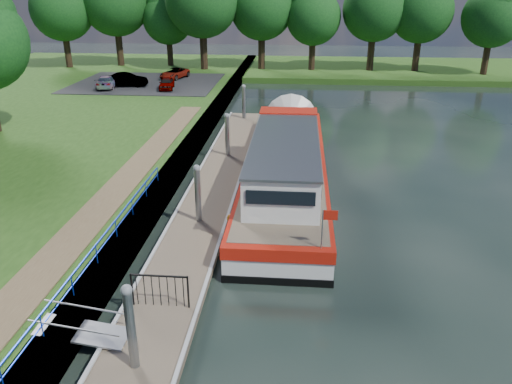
# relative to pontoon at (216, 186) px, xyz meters

# --- Properties ---
(ground) EXTENTS (160.00, 160.00, 0.00)m
(ground) POSITION_rel_pontoon_xyz_m (0.00, -13.00, -0.18)
(ground) COLOR black
(ground) RESTS_ON ground
(bank_edge) EXTENTS (1.10, 90.00, 0.78)m
(bank_edge) POSITION_rel_pontoon_xyz_m (-2.55, 2.00, 0.20)
(bank_edge) COLOR #473D2D
(bank_edge) RESTS_ON ground
(far_bank) EXTENTS (60.00, 18.00, 0.60)m
(far_bank) POSITION_rel_pontoon_xyz_m (12.00, 39.00, 0.12)
(far_bank) COLOR #224614
(far_bank) RESTS_ON ground
(footpath) EXTENTS (1.60, 40.00, 0.05)m
(footpath) POSITION_rel_pontoon_xyz_m (-4.40, -5.00, 0.62)
(footpath) COLOR brown
(footpath) RESTS_ON riverbank
(carpark) EXTENTS (14.00, 12.00, 0.06)m
(carpark) POSITION_rel_pontoon_xyz_m (-11.00, 25.00, 0.62)
(carpark) COLOR black
(carpark) RESTS_ON riverbank
(blue_fence) EXTENTS (0.04, 18.04, 0.72)m
(blue_fence) POSITION_rel_pontoon_xyz_m (-2.75, -10.00, 1.13)
(blue_fence) COLOR #0C2DBF
(blue_fence) RESTS_ON riverbank
(pontoon) EXTENTS (2.50, 30.00, 0.56)m
(pontoon) POSITION_rel_pontoon_xyz_m (0.00, 0.00, 0.00)
(pontoon) COLOR brown
(pontoon) RESTS_ON ground
(mooring_piles) EXTENTS (0.30, 27.30, 3.55)m
(mooring_piles) POSITION_rel_pontoon_xyz_m (0.00, 0.00, 1.10)
(mooring_piles) COLOR gray
(mooring_piles) RESTS_ON ground
(gangway) EXTENTS (2.58, 1.00, 0.92)m
(gangway) POSITION_rel_pontoon_xyz_m (-1.85, -12.50, 0.44)
(gangway) COLOR #A5A8AD
(gangway) RESTS_ON ground
(gate_panel) EXTENTS (1.85, 0.05, 1.15)m
(gate_panel) POSITION_rel_pontoon_xyz_m (-0.00, -10.80, 0.97)
(gate_panel) COLOR black
(gate_panel) RESTS_ON ground
(barge) EXTENTS (4.36, 21.15, 4.78)m
(barge) POSITION_rel_pontoon_xyz_m (3.60, 1.70, 0.90)
(barge) COLOR black
(barge) RESTS_ON ground
(horizon_trees) EXTENTS (54.38, 10.03, 12.87)m
(horizon_trees) POSITION_rel_pontoon_xyz_m (-1.61, 35.68, 7.76)
(horizon_trees) COLOR #332316
(horizon_trees) RESTS_ON ground
(car_a) EXTENTS (1.73, 3.31, 1.08)m
(car_a) POSITION_rel_pontoon_xyz_m (-8.15, 21.98, 1.19)
(car_a) COLOR #999999
(car_a) RESTS_ON carpark
(car_b) EXTENTS (3.99, 1.72, 1.28)m
(car_b) POSITION_rel_pontoon_xyz_m (-12.29, 22.93, 1.29)
(car_b) COLOR #999999
(car_b) RESTS_ON carpark
(car_c) EXTENTS (2.25, 4.13, 1.14)m
(car_c) POSITION_rel_pontoon_xyz_m (-13.91, 22.06, 1.22)
(car_c) COLOR #999999
(car_c) RESTS_ON carpark
(car_d) EXTENTS (2.82, 4.16, 1.06)m
(car_d) POSITION_rel_pontoon_xyz_m (-8.75, 27.53, 1.18)
(car_d) COLOR #999999
(car_d) RESTS_ON carpark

